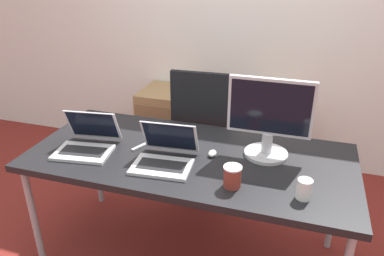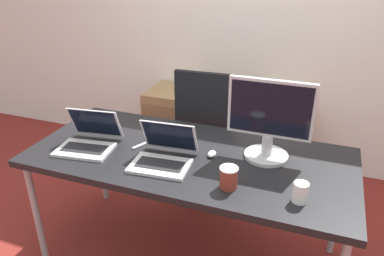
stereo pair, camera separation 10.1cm
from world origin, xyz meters
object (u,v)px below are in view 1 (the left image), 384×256
(monitor, at_px, (269,119))
(coffee_cup_brown, at_px, (232,176))
(coffee_cup_white, at_px, (304,189))
(cabinet_right, at_px, (269,138))
(laptop_right, at_px, (165,156))
(office_chair, at_px, (207,148))
(cabinet_left, at_px, (166,125))
(laptop_left, at_px, (87,143))
(mouse, at_px, (212,153))

(monitor, bearing_deg, coffee_cup_brown, -108.23)
(coffee_cup_brown, bearing_deg, coffee_cup_white, 0.66)
(cabinet_right, xyz_separation_m, laptop_right, (-0.45, -1.34, 0.47))
(office_chair, height_order, cabinet_left, office_chair)
(coffee_cup_white, bearing_deg, laptop_right, 172.15)
(cabinet_right, bearing_deg, laptop_right, -108.62)
(laptop_left, relative_size, coffee_cup_white, 3.43)
(laptop_left, distance_m, monitor, 1.06)
(mouse, distance_m, coffee_cup_white, 0.58)
(cabinet_right, distance_m, monitor, 1.26)
(cabinet_right, height_order, coffee_cup_brown, coffee_cup_brown)
(office_chair, xyz_separation_m, laptop_left, (-0.50, -0.86, 0.40))
(mouse, relative_size, coffee_cup_white, 0.69)
(office_chair, relative_size, coffee_cup_brown, 9.70)
(office_chair, relative_size, laptop_left, 3.18)
(monitor, distance_m, coffee_cup_brown, 0.42)
(mouse, bearing_deg, laptop_right, -144.72)
(laptop_right, relative_size, coffee_cup_brown, 2.96)
(cabinet_left, xyz_separation_m, coffee_cup_white, (1.27, -1.44, 0.47))
(office_chair, height_order, laptop_left, office_chair)
(coffee_cup_white, bearing_deg, laptop_left, 174.73)
(monitor, bearing_deg, coffee_cup_white, -58.64)
(laptop_right, bearing_deg, monitor, 26.67)
(mouse, bearing_deg, monitor, 18.80)
(cabinet_left, bearing_deg, monitor, -45.86)
(office_chair, height_order, mouse, office_chair)
(laptop_left, bearing_deg, mouse, 11.78)
(laptop_left, xyz_separation_m, laptop_right, (0.49, -0.01, -0.00))
(cabinet_right, relative_size, monitor, 1.49)
(coffee_cup_brown, bearing_deg, office_chair, 111.98)
(office_chair, relative_size, mouse, 15.78)
(laptop_right, xyz_separation_m, coffee_cup_white, (0.74, -0.10, 0.00))
(laptop_left, xyz_separation_m, mouse, (0.72, 0.15, -0.03))
(cabinet_right, bearing_deg, cabinet_left, 180.00)
(coffee_cup_white, bearing_deg, office_chair, 127.21)
(cabinet_right, relative_size, mouse, 9.96)
(cabinet_left, bearing_deg, mouse, -57.38)
(coffee_cup_white, distance_m, coffee_cup_brown, 0.34)
(laptop_right, bearing_deg, office_chair, 89.52)
(cabinet_right, xyz_separation_m, coffee_cup_white, (0.29, -1.44, 0.47))
(monitor, xyz_separation_m, coffee_cup_brown, (-0.12, -0.37, -0.17))
(office_chair, bearing_deg, mouse, -72.48)
(laptop_right, distance_m, mouse, 0.28)
(mouse, bearing_deg, laptop_left, -168.22)
(cabinet_left, distance_m, laptop_left, 1.41)
(office_chair, xyz_separation_m, monitor, (0.51, -0.61, 0.58))
(office_chair, height_order, cabinet_right, office_chair)
(office_chair, relative_size, coffee_cup_white, 10.90)
(cabinet_right, bearing_deg, coffee_cup_brown, -91.99)
(cabinet_right, relative_size, coffee_cup_brown, 6.13)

